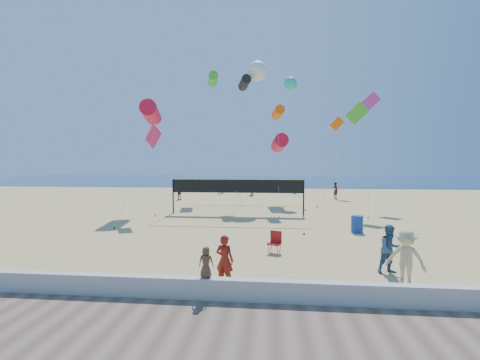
# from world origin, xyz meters

# --- Properties ---
(ground) EXTENTS (120.00, 120.00, 0.00)m
(ground) POSITION_xyz_m (0.00, 0.00, 0.00)
(ground) COLOR #D8B97A
(ground) RESTS_ON ground
(ocean) EXTENTS (140.00, 50.00, 0.03)m
(ocean) POSITION_xyz_m (0.00, 62.00, 0.01)
(ocean) COLOR #10264F
(ocean) RESTS_ON ground
(seawall) EXTENTS (32.00, 0.30, 0.60)m
(seawall) POSITION_xyz_m (0.00, -3.00, 0.30)
(seawall) COLOR beige
(seawall) RESTS_ON ground
(boardwalk) EXTENTS (32.00, 3.60, 0.03)m
(boardwalk) POSITION_xyz_m (0.00, -5.00, 0.01)
(boardwalk) COLOR #705B4C
(boardwalk) RESTS_ON ground
(woman) EXTENTS (0.67, 0.54, 1.59)m
(woman) POSITION_xyz_m (-0.61, -1.97, 0.80)
(woman) COLOR maroon
(woman) RESTS_ON ground
(toddler) EXTENTS (0.44, 0.30, 0.87)m
(toddler) POSITION_xyz_m (-0.99, -2.95, 1.04)
(toddler) COLOR brown
(toddler) RESTS_ON seawall
(bystander_a) EXTENTS (0.95, 0.83, 1.68)m
(bystander_a) POSITION_xyz_m (4.93, -0.29, 0.84)
(bystander_a) COLOR #2F5176
(bystander_a) RESTS_ON ground
(bystander_b) EXTENTS (1.32, 1.17, 1.77)m
(bystander_b) POSITION_xyz_m (4.95, -1.50, 0.89)
(bystander_b) COLOR tan
(bystander_b) RESTS_ON ground
(far_person_0) EXTENTS (0.92, 0.83, 1.50)m
(far_person_0) POSITION_xyz_m (-8.71, 20.80, 0.75)
(far_person_0) COLOR gray
(far_person_0) RESTS_ON ground
(far_person_1) EXTENTS (1.26, 1.41, 1.56)m
(far_person_1) POSITION_xyz_m (-1.45, 25.73, 0.78)
(far_person_1) COLOR gray
(far_person_1) RESTS_ON ground
(far_person_2) EXTENTS (0.62, 0.74, 1.74)m
(far_person_2) POSITION_xyz_m (7.79, 23.79, 0.87)
(far_person_2) COLOR gray
(far_person_2) RESTS_ON ground
(far_person_3) EXTENTS (1.04, 0.92, 1.78)m
(far_person_3) POSITION_xyz_m (-5.32, 27.73, 0.89)
(far_person_3) COLOR gray
(far_person_3) RESTS_ON ground
(far_person_4) EXTENTS (0.88, 1.18, 1.62)m
(far_person_4) POSITION_xyz_m (3.78, 28.86, 0.81)
(far_person_4) COLOR gray
(far_person_4) RESTS_ON ground
(camp_chair) EXTENTS (0.62, 0.72, 1.02)m
(camp_chair) POSITION_xyz_m (1.00, 1.87, 0.52)
(camp_chair) COLOR #9E1312
(camp_chair) RESTS_ON ground
(trash_barrel) EXTENTS (0.64, 0.64, 0.93)m
(trash_barrel) POSITION_xyz_m (5.54, 6.34, 0.47)
(trash_barrel) COLOR navy
(trash_barrel) RESTS_ON ground
(volleyball_net) EXTENTS (9.96, 9.81, 2.66)m
(volleyball_net) POSITION_xyz_m (-1.69, 11.84, 1.84)
(volleyball_net) COLOR black
(volleyball_net) RESTS_ON ground
(kite_0) EXTENTS (1.95, 3.66, 8.52)m
(kite_0) POSITION_xyz_m (-8.43, 12.44, 7.70)
(kite_0) COLOR red
(kite_0) RESTS_ON ground
(kite_1) EXTENTS (1.38, 8.05, 11.65)m
(kite_1) POSITION_xyz_m (-1.63, 17.66, 11.08)
(kite_1) COLOR black
(kite_1) RESTS_ON ground
(kite_2) EXTENTS (1.11, 5.71, 8.52)m
(kite_2) POSITION_xyz_m (1.36, 15.27, 7.99)
(kite_2) COLOR #FE5909
(kite_2) RESTS_ON ground
(kite_3) EXTENTS (1.86, 4.03, 6.50)m
(kite_3) POSITION_xyz_m (-7.20, 9.34, 5.40)
(kite_3) COLOR #D82754
(kite_3) RESTS_ON ground
(kite_4) EXTENTS (5.58, 8.18, 8.43)m
(kite_4) POSITION_xyz_m (6.98, 12.96, 7.15)
(kite_4) COLOR green
(kite_4) RESTS_ON ground
(kite_5) EXTENTS (2.88, 6.89, 10.06)m
(kite_5) POSITION_xyz_m (9.36, 17.25, 8.69)
(kite_5) COLOR #BC2F8F
(kite_5) RESTS_ON ground
(kite_6) EXTENTS (3.47, 3.72, 13.17)m
(kite_6) POSITION_xyz_m (-0.51, 18.25, 12.27)
(kite_6) COLOR silver
(kite_6) RESTS_ON ground
(kite_7) EXTENTS (2.87, 6.53, 12.50)m
(kite_7) POSITION_xyz_m (2.71, 21.45, 11.84)
(kite_7) COLOR #24B6A8
(kite_7) RESTS_ON ground
(kite_8) EXTENTS (4.50, 7.72, 13.43)m
(kite_8) POSITION_xyz_m (-5.43, 22.64, 12.79)
(kite_8) COLOR green
(kite_8) RESTS_ON ground
(kite_9) EXTENTS (3.13, 5.83, 9.32)m
(kite_9) POSITION_xyz_m (8.37, 26.87, 8.03)
(kite_9) COLOR #FE5909
(kite_9) RESTS_ON ground
(kite_10) EXTENTS (2.84, 5.80, 6.52)m
(kite_10) POSITION_xyz_m (1.57, 18.57, 5.69)
(kite_10) COLOR red
(kite_10) RESTS_ON ground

